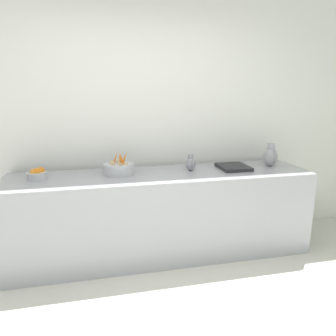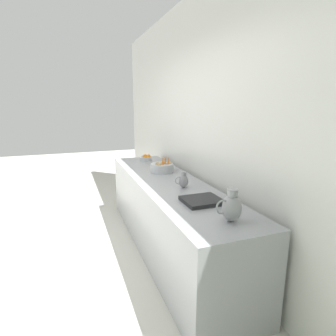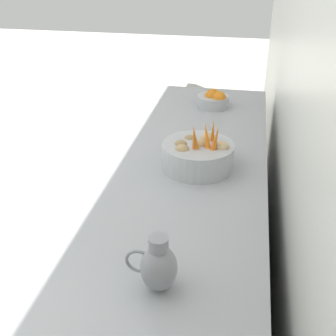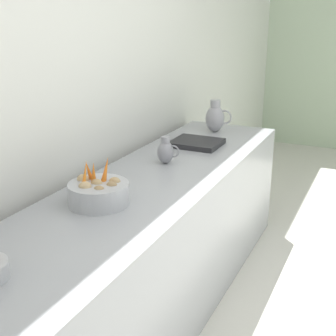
% 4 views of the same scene
% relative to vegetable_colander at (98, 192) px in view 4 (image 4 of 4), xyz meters
% --- Properties ---
extents(tile_wall_left, '(0.10, 7.86, 3.00)m').
position_rel_vegetable_colander_xyz_m(tile_wall_left, '(-0.40, 0.91, 0.58)').
color(tile_wall_left, silver).
rests_on(tile_wall_left, ground_plane).
extents(prep_counter, '(0.73, 3.03, 0.86)m').
position_rel_vegetable_colander_xyz_m(prep_counter, '(0.07, 0.41, -0.49)').
color(prep_counter, '#9EA0A5').
rests_on(prep_counter, ground_plane).
extents(vegetable_colander, '(0.30, 0.30, 0.23)m').
position_rel_vegetable_colander_xyz_m(vegetable_colander, '(0.00, 0.00, 0.00)').
color(vegetable_colander, '#ADAFB5').
rests_on(vegetable_colander, prep_counter).
extents(metal_pitcher_tall, '(0.21, 0.15, 0.25)m').
position_rel_vegetable_colander_xyz_m(metal_pitcher_tall, '(0.02, 1.64, 0.05)').
color(metal_pitcher_tall, '#939399').
rests_on(metal_pitcher_tall, prep_counter).
extents(metal_pitcher_short, '(0.15, 0.10, 0.17)m').
position_rel_vegetable_colander_xyz_m(metal_pitcher_short, '(0.02, 0.73, 0.02)').
color(metal_pitcher_short, gray).
rests_on(metal_pitcher_short, prep_counter).
extents(counter_sink_basin, '(0.34, 0.30, 0.04)m').
position_rel_vegetable_colander_xyz_m(counter_sink_basin, '(0.04, 1.20, -0.04)').
color(counter_sink_basin, '#232326').
rests_on(counter_sink_basin, prep_counter).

